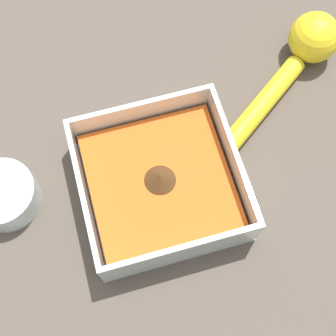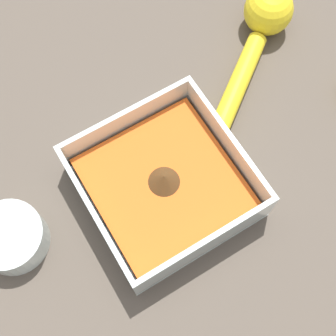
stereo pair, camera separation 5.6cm
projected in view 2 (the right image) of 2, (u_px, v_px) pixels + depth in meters
name	position (u px, v px, depth m)	size (l,w,h in m)	color
ground_plane	(132.00, 167.00, 0.59)	(4.00, 4.00, 0.00)	brown
square_dish	(164.00, 186.00, 0.56)	(0.18, 0.18, 0.07)	silver
spice_bowl	(11.00, 238.00, 0.54)	(0.08, 0.08, 0.04)	silver
lemon_squeezer	(261.00, 28.00, 0.64)	(0.20, 0.16, 0.07)	yellow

